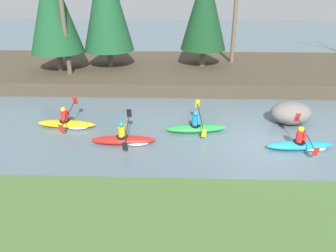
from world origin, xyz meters
The scene contains 11 objects.
ground_plane centered at (0.00, 0.00, 0.00)m, with size 90.00×90.00×0.00m, color slate.
riverbank_far centered at (0.00, 10.56, 0.41)m, with size 44.00×9.32×0.81m.
conifer_tree_far_left centered at (-11.29, 8.87, 4.75)m, with size 3.32×3.32×6.68m.
conifer_tree_mid_left centered at (-1.91, 10.52, 4.63)m, with size 3.05×3.05×6.51m.
bare_tree_upstream centered at (-10.40, 8.12, 4.26)m, with size 4.02×3.97×7.33m.
bare_tree_mid_upstream centered at (0.29, 11.63, 3.90)m, with size 3.61×3.57×6.56m.
kayaker_lead centered at (1.54, -0.08, 0.20)m, with size 2.79×2.07×1.20m.
kayaker_middle centered at (-2.67, 1.41, 0.22)m, with size 2.79×2.07×1.20m.
kayaker_trailing centered at (-5.67, 0.15, 0.20)m, with size 2.78×2.07×1.20m.
kayaker_far_back centered at (-8.60, 1.69, 0.20)m, with size 2.79×2.07×1.20m.
boulder_midstream centered at (1.82, 2.52, 0.54)m, with size 1.90×1.49×1.08m.
Camera 1 is at (-3.49, -12.02, 6.35)m, focal length 35.00 mm.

